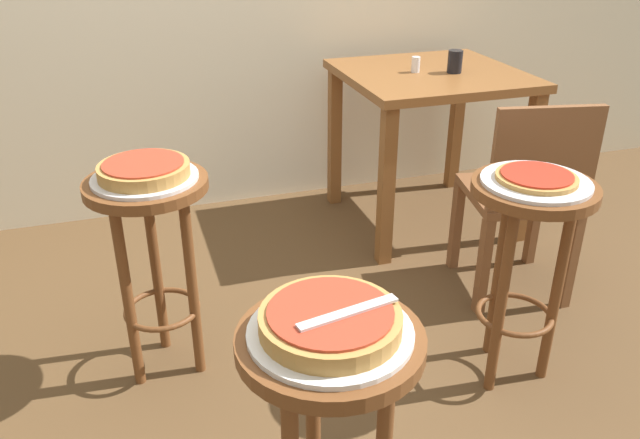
{
  "coord_description": "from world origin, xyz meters",
  "views": [
    {
      "loc": [
        -0.44,
        -1.65,
        1.5
      ],
      "look_at": [
        0.09,
        -0.02,
        0.65
      ],
      "focal_mm": 36.18,
      "sensor_mm": 36.0,
      "label": 1
    }
  ],
  "objects": [
    {
      "name": "ground_plane",
      "position": [
        0.0,
        0.0,
        0.0
      ],
      "size": [
        6.0,
        6.0,
        0.0
      ],
      "primitive_type": "plane",
      "color": "brown"
    },
    {
      "name": "stool_foreground",
      "position": [
        -0.1,
        -0.66,
        0.53
      ],
      "size": [
        0.39,
        0.39,
        0.72
      ],
      "color": "brown",
      "rests_on": "ground_plane"
    },
    {
      "name": "serving_plate_foreground",
      "position": [
        -0.1,
        -0.66,
        0.73
      ],
      "size": [
        0.34,
        0.34,
        0.01
      ],
      "primitive_type": "cylinder",
      "color": "silver",
      "rests_on": "stool_foreground"
    },
    {
      "name": "pizza_foreground",
      "position": [
        -0.1,
        -0.66,
        0.76
      ],
      "size": [
        0.29,
        0.29,
        0.05
      ],
      "color": "#B78442",
      "rests_on": "serving_plate_foreground"
    },
    {
      "name": "stool_middle",
      "position": [
        0.75,
        -0.13,
        0.53
      ],
      "size": [
        0.39,
        0.39,
        0.72
      ],
      "color": "brown",
      "rests_on": "ground_plane"
    },
    {
      "name": "serving_plate_middle",
      "position": [
        0.75,
        -0.13,
        0.73
      ],
      "size": [
        0.34,
        0.34,
        0.01
      ],
      "primitive_type": "cylinder",
      "color": "silver",
      "rests_on": "stool_middle"
    },
    {
      "name": "pizza_middle",
      "position": [
        0.75,
        -0.13,
        0.75
      ],
      "size": [
        0.25,
        0.25,
        0.02
      ],
      "color": "#B78442",
      "rests_on": "serving_plate_middle"
    },
    {
      "name": "stool_leftside",
      "position": [
        -0.39,
        0.27,
        0.53
      ],
      "size": [
        0.39,
        0.39,
        0.72
      ],
      "color": "brown",
      "rests_on": "ground_plane"
    },
    {
      "name": "serving_plate_leftside",
      "position": [
        -0.39,
        0.27,
        0.73
      ],
      "size": [
        0.33,
        0.33,
        0.01
      ],
      "primitive_type": "cylinder",
      "color": "silver",
      "rests_on": "stool_leftside"
    },
    {
      "name": "pizza_leftside",
      "position": [
        -0.39,
        0.27,
        0.76
      ],
      "size": [
        0.28,
        0.28,
        0.05
      ],
      "color": "#B78442",
      "rests_on": "serving_plate_leftside"
    },
    {
      "name": "dining_table",
      "position": [
        0.99,
        1.07,
        0.64
      ],
      "size": [
        0.82,
        0.79,
        0.78
      ],
      "color": "brown",
      "rests_on": "ground_plane"
    },
    {
      "name": "cup_near_edge",
      "position": [
        1.07,
        1.01,
        0.83
      ],
      "size": [
        0.07,
        0.07,
        0.1
      ],
      "primitive_type": "cylinder",
      "color": "black",
      "rests_on": "dining_table"
    },
    {
      "name": "condiment_shaker",
      "position": [
        0.91,
        1.07,
        0.81
      ],
      "size": [
        0.04,
        0.04,
        0.07
      ],
      "primitive_type": "cylinder",
      "color": "white",
      "rests_on": "dining_table"
    },
    {
      "name": "wooden_chair",
      "position": [
        1.04,
        0.31,
        0.47
      ],
      "size": [
        0.47,
        0.47,
        0.85
      ],
      "color": "brown",
      "rests_on": "ground_plane"
    },
    {
      "name": "pizza_server_knife",
      "position": [
        -0.07,
        -0.68,
        0.78
      ],
      "size": [
        0.22,
        0.06,
        0.01
      ],
      "primitive_type": "cube",
      "rotation": [
        0.0,
        0.0,
        0.19
      ],
      "color": "silver",
      "rests_on": "pizza_foreground"
    }
  ]
}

